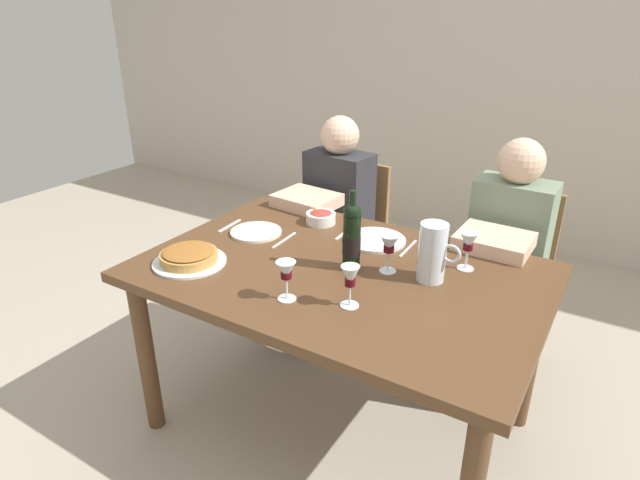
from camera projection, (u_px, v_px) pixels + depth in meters
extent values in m
plane|color=#B2A893|center=(338.00, 422.00, 2.32)|extent=(8.00, 8.00, 0.00)
cube|color=beige|center=(514.00, 47.00, 3.58)|extent=(8.00, 0.10, 2.80)
cube|color=brown|center=(341.00, 273.00, 2.02)|extent=(1.50, 1.00, 0.04)
cylinder|color=brown|center=(146.00, 356.00, 2.17)|extent=(0.07, 0.07, 0.72)
cylinder|color=brown|center=(269.00, 274.00, 2.82)|extent=(0.07, 0.07, 0.72)
cylinder|color=brown|center=(531.00, 354.00, 2.18)|extent=(0.07, 0.07, 0.72)
cylinder|color=black|center=(352.00, 242.00, 1.96)|extent=(0.07, 0.07, 0.22)
sphere|color=black|center=(352.00, 213.00, 1.91)|extent=(0.07, 0.07, 0.07)
cylinder|color=black|center=(353.00, 200.00, 1.90)|extent=(0.03, 0.03, 0.08)
cylinder|color=black|center=(352.00, 245.00, 1.97)|extent=(0.07, 0.07, 0.08)
cylinder|color=silver|center=(432.00, 252.00, 1.88)|extent=(0.10, 0.10, 0.22)
cylinder|color=silver|center=(431.00, 262.00, 1.90)|extent=(0.09, 0.09, 0.13)
torus|color=silver|center=(451.00, 254.00, 1.85)|extent=(0.07, 0.01, 0.07)
cylinder|color=silver|center=(190.00, 262.00, 2.05)|extent=(0.28, 0.28, 0.01)
cylinder|color=#C18E47|center=(189.00, 257.00, 2.04)|extent=(0.22, 0.22, 0.03)
ellipsoid|color=#9E6028|center=(188.00, 251.00, 2.03)|extent=(0.20, 0.20, 0.02)
cylinder|color=white|center=(321.00, 218.00, 2.41)|extent=(0.14, 0.14, 0.05)
ellipsoid|color=#B2382D|center=(321.00, 215.00, 2.40)|extent=(0.11, 0.11, 0.03)
cylinder|color=silver|center=(287.00, 299.00, 1.80)|extent=(0.06, 0.06, 0.00)
cylinder|color=silver|center=(287.00, 288.00, 1.78)|extent=(0.01, 0.01, 0.07)
cone|color=silver|center=(286.00, 270.00, 1.75)|extent=(0.07, 0.07, 0.06)
cylinder|color=#470A14|center=(286.00, 275.00, 1.76)|extent=(0.04, 0.04, 0.02)
cylinder|color=silver|center=(388.00, 271.00, 1.98)|extent=(0.06, 0.06, 0.00)
cylinder|color=silver|center=(388.00, 262.00, 1.97)|extent=(0.01, 0.01, 0.08)
cone|color=silver|center=(389.00, 244.00, 1.94)|extent=(0.07, 0.07, 0.07)
cylinder|color=#470A14|center=(389.00, 249.00, 1.94)|extent=(0.04, 0.04, 0.02)
cylinder|color=silver|center=(465.00, 268.00, 2.00)|extent=(0.06, 0.06, 0.00)
cylinder|color=silver|center=(466.00, 259.00, 1.99)|extent=(0.01, 0.01, 0.07)
cone|color=silver|center=(469.00, 242.00, 1.96)|extent=(0.07, 0.07, 0.07)
cylinder|color=#470A14|center=(468.00, 247.00, 1.97)|extent=(0.04, 0.04, 0.03)
cylinder|color=silver|center=(349.00, 305.00, 1.76)|extent=(0.06, 0.06, 0.00)
cylinder|color=silver|center=(350.00, 296.00, 1.74)|extent=(0.01, 0.01, 0.07)
cone|color=silver|center=(350.00, 276.00, 1.71)|extent=(0.06, 0.06, 0.07)
cylinder|color=#470A14|center=(350.00, 282.00, 1.72)|extent=(0.03, 0.03, 0.03)
cylinder|color=silver|center=(256.00, 232.00, 2.31)|extent=(0.22, 0.22, 0.01)
cylinder|color=silver|center=(375.00, 240.00, 2.23)|extent=(0.26, 0.26, 0.01)
cube|color=silver|center=(230.00, 226.00, 2.38)|extent=(0.02, 0.16, 0.00)
cube|color=silver|center=(284.00, 240.00, 2.24)|extent=(0.02, 0.18, 0.00)
cube|color=silver|center=(408.00, 249.00, 2.16)|extent=(0.02, 0.18, 0.00)
cube|color=silver|center=(344.00, 233.00, 2.31)|extent=(0.02, 0.16, 0.00)
cube|color=olive|center=(342.00, 240.00, 2.98)|extent=(0.43, 0.43, 0.02)
cube|color=olive|center=(361.00, 196.00, 3.03)|extent=(0.36, 0.06, 0.40)
cylinder|color=olive|center=(300.00, 279.00, 3.04)|extent=(0.04, 0.04, 0.45)
cylinder|color=olive|center=(349.00, 297.00, 2.86)|extent=(0.04, 0.04, 0.45)
cylinder|color=olive|center=(334.00, 258.00, 3.29)|extent=(0.04, 0.04, 0.45)
cylinder|color=olive|center=(381.00, 274.00, 3.11)|extent=(0.04, 0.04, 0.45)
cube|color=#2D2D33|center=(339.00, 198.00, 2.84)|extent=(0.36, 0.23, 0.50)
sphere|color=beige|center=(340.00, 135.00, 2.70)|extent=(0.20, 0.20, 0.20)
cube|color=#33333D|center=(318.00, 252.00, 2.81)|extent=(0.34, 0.41, 0.14)
cube|color=#33333D|center=(301.00, 308.00, 2.81)|extent=(0.28, 0.14, 0.40)
cube|color=beige|center=(307.00, 200.00, 2.61)|extent=(0.31, 0.27, 0.06)
cube|color=olive|center=(504.00, 281.00, 2.54)|extent=(0.41, 0.41, 0.02)
cube|color=olive|center=(520.00, 228.00, 2.60)|extent=(0.36, 0.04, 0.40)
cylinder|color=olive|center=(452.00, 328.00, 2.59)|extent=(0.04, 0.04, 0.45)
cylinder|color=olive|center=(524.00, 350.00, 2.42)|extent=(0.04, 0.04, 0.45)
cylinder|color=olive|center=(474.00, 298.00, 2.85)|extent=(0.04, 0.04, 0.45)
cylinder|color=olive|center=(540.00, 316.00, 2.68)|extent=(0.04, 0.04, 0.45)
cube|color=gray|center=(510.00, 234.00, 2.40)|extent=(0.34, 0.21, 0.50)
sphere|color=beige|center=(521.00, 161.00, 2.26)|extent=(0.20, 0.20, 0.20)
cube|color=#33333D|center=(490.00, 299.00, 2.36)|extent=(0.31, 0.39, 0.14)
cube|color=#33333D|center=(472.00, 366.00, 2.36)|extent=(0.27, 0.13, 0.40)
cube|color=beige|center=(494.00, 241.00, 2.16)|extent=(0.29, 0.25, 0.06)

